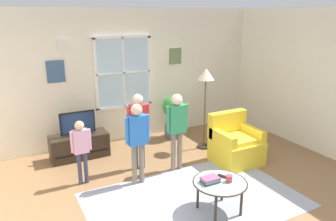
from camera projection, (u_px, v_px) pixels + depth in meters
The scene contains 16 objects.
ground_plane at pixel (196, 214), 4.36m from camera, with size 6.86×6.60×0.02m, color olive.
back_wall at pixel (116, 77), 6.57m from camera, with size 6.26×0.17×2.68m.
area_rug at pixel (194, 200), 4.66m from camera, with size 2.97×1.92×0.01m, color #999EAD.
tv_stand at pixel (79, 146), 6.00m from camera, with size 1.04×0.44×0.45m.
television at pixel (78, 123), 5.87m from camera, with size 0.62×0.08×0.44m.
armchair at pixel (235, 144), 5.80m from camera, with size 0.76×0.74×0.87m.
coffee_table at pixel (220, 184), 4.27m from camera, with size 0.73×0.73×0.45m.
book_stack at pixel (210, 180), 4.24m from camera, with size 0.25×0.16×0.08m.
cup at pixel (229, 179), 4.25m from camera, with size 0.09×0.09×0.09m, color #BF3F3F.
remote_near_books at pixel (223, 176), 4.39m from camera, with size 0.04×0.14×0.02m, color black.
person_blue_shirt at pixel (137, 135), 4.91m from camera, with size 0.39×0.18×1.29m.
person_green_shirt at pixel (177, 123), 5.35m from camera, with size 0.40×0.18×1.33m.
person_red_shirt at pixel (138, 123), 5.40m from camera, with size 0.40×0.18×1.31m.
person_pink_shirt at pixel (81, 145), 4.94m from camera, with size 0.31×0.14×1.03m.
potted_plant_by_window at pixel (173, 113), 6.90m from camera, with size 0.46×0.46×0.91m.
floor_lamp at pixel (206, 82), 6.14m from camera, with size 0.32×0.32×1.59m.
Camera 1 is at (-2.09, -3.18, 2.56)m, focal length 34.80 mm.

